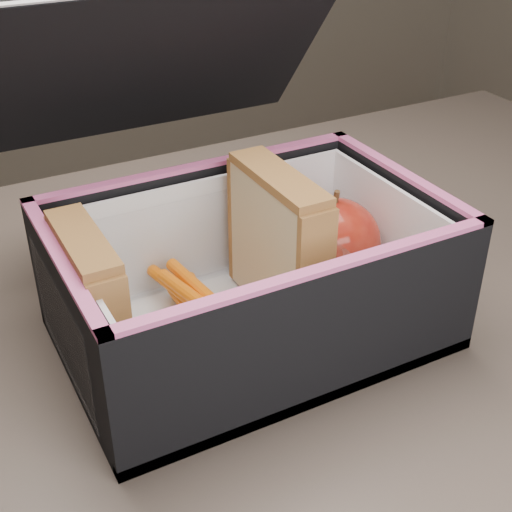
# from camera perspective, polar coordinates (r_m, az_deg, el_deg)

# --- Properties ---
(kitchen_table) EXTENTS (1.20, 0.80, 0.75)m
(kitchen_table) POSITION_cam_1_polar(r_m,az_deg,el_deg) (0.61, 0.63, -14.61)
(kitchen_table) COLOR brown
(kitchen_table) RESTS_ON ground
(lunch_bag) EXTENTS (0.28, 0.30, 0.25)m
(lunch_bag) POSITION_cam_1_polar(r_m,az_deg,el_deg) (0.54, -0.70, -0.79)
(lunch_bag) COLOR black
(lunch_bag) RESTS_ON kitchen_table
(plastic_tub) EXTENTS (0.19, 0.14, 0.08)m
(plastic_tub) POSITION_cam_1_polar(r_m,az_deg,el_deg) (0.53, -5.25, -2.88)
(plastic_tub) COLOR white
(plastic_tub) RESTS_ON lunch_bag
(sandwich_left) EXTENTS (0.03, 0.09, 0.10)m
(sandwich_left) POSITION_cam_1_polar(r_m,az_deg,el_deg) (0.50, -13.07, -3.58)
(sandwich_left) COLOR tan
(sandwich_left) RESTS_ON plastic_tub
(sandwich_right) EXTENTS (0.03, 0.11, 0.12)m
(sandwich_right) POSITION_cam_1_polar(r_m,az_deg,el_deg) (0.54, 1.76, 1.03)
(sandwich_right) COLOR tan
(sandwich_right) RESTS_ON plastic_tub
(carrot_sticks) EXTENTS (0.04, 0.15, 0.03)m
(carrot_sticks) POSITION_cam_1_polar(r_m,az_deg,el_deg) (0.55, -4.62, -3.91)
(carrot_sticks) COLOR orange
(carrot_sticks) RESTS_ON plastic_tub
(paper_napkin) EXTENTS (0.10, 0.10, 0.01)m
(paper_napkin) POSITION_cam_1_polar(r_m,az_deg,el_deg) (0.60, 6.44, -2.13)
(paper_napkin) COLOR white
(paper_napkin) RESTS_ON lunch_bag
(red_apple) EXTENTS (0.08, 0.08, 0.08)m
(red_apple) POSITION_cam_1_polar(r_m,az_deg,el_deg) (0.58, 6.20, 1.18)
(red_apple) COLOR maroon
(red_apple) RESTS_ON paper_napkin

